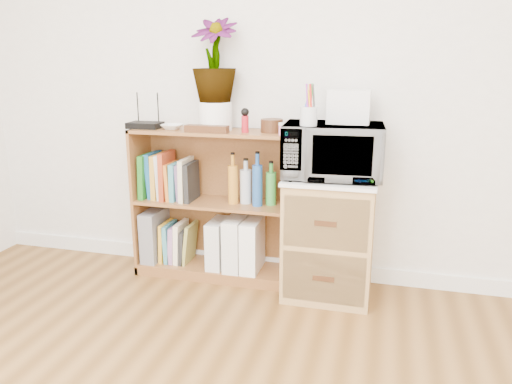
% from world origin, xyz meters
% --- Properties ---
extents(skirting_board, '(4.00, 0.02, 0.10)m').
position_xyz_m(skirting_board, '(0.00, 2.24, 0.05)').
color(skirting_board, white).
rests_on(skirting_board, ground).
extents(bookshelf, '(1.00, 0.30, 0.95)m').
position_xyz_m(bookshelf, '(-0.35, 2.10, 0.47)').
color(bookshelf, brown).
rests_on(bookshelf, ground).
extents(wicker_unit, '(0.50, 0.45, 0.70)m').
position_xyz_m(wicker_unit, '(0.40, 2.02, 0.35)').
color(wicker_unit, '#9E7542').
rests_on(wicker_unit, ground).
extents(microwave, '(0.57, 0.41, 0.30)m').
position_xyz_m(microwave, '(0.40, 2.02, 0.87)').
color(microwave, silver).
rests_on(microwave, wicker_unit).
extents(pen_cup, '(0.09, 0.09, 0.10)m').
position_xyz_m(pen_cup, '(0.28, 1.90, 1.07)').
color(pen_cup, silver).
rests_on(pen_cup, microwave).
extents(small_appliance, '(0.23, 0.19, 0.18)m').
position_xyz_m(small_appliance, '(0.47, 2.08, 1.11)').
color(small_appliance, silver).
rests_on(small_appliance, microwave).
extents(router, '(0.20, 0.14, 0.04)m').
position_xyz_m(router, '(-0.78, 2.08, 0.97)').
color(router, black).
rests_on(router, bookshelf).
extents(white_bowl, '(0.13, 0.13, 0.03)m').
position_xyz_m(white_bowl, '(-0.59, 2.07, 0.97)').
color(white_bowl, silver).
rests_on(white_bowl, bookshelf).
extents(plant_pot, '(0.20, 0.20, 0.17)m').
position_xyz_m(plant_pot, '(-0.33, 2.12, 1.03)').
color(plant_pot, white).
rests_on(plant_pot, bookshelf).
extents(potted_plant, '(0.27, 0.27, 0.49)m').
position_xyz_m(potted_plant, '(-0.33, 2.12, 1.36)').
color(potted_plant, '#36732E').
rests_on(potted_plant, plant_pot).
extents(trinket_box, '(0.26, 0.07, 0.04)m').
position_xyz_m(trinket_box, '(-0.34, 2.00, 0.97)').
color(trinket_box, '#38210F').
rests_on(trinket_box, bookshelf).
extents(kokeshi_doll, '(0.04, 0.04, 0.10)m').
position_xyz_m(kokeshi_doll, '(-0.12, 2.06, 1.00)').
color(kokeshi_doll, '#AC1521').
rests_on(kokeshi_doll, bookshelf).
extents(wooden_bowl, '(0.13, 0.13, 0.08)m').
position_xyz_m(wooden_bowl, '(0.03, 2.11, 0.99)').
color(wooden_bowl, '#371F0F').
rests_on(wooden_bowl, bookshelf).
extents(paint_jars, '(0.11, 0.04, 0.06)m').
position_xyz_m(paint_jars, '(0.14, 2.01, 0.98)').
color(paint_jars, '#D07382').
rests_on(paint_jars, bookshelf).
extents(file_box, '(0.10, 0.27, 0.33)m').
position_xyz_m(file_box, '(-0.77, 2.10, 0.24)').
color(file_box, slate).
rests_on(file_box, bookshelf).
extents(magazine_holder_left, '(0.10, 0.24, 0.31)m').
position_xyz_m(magazine_holder_left, '(-0.32, 2.09, 0.22)').
color(magazine_holder_left, silver).
rests_on(magazine_holder_left, bookshelf).
extents(magazine_holder_mid, '(0.11, 0.27, 0.33)m').
position_xyz_m(magazine_holder_mid, '(-0.20, 2.09, 0.24)').
color(magazine_holder_mid, silver).
rests_on(magazine_holder_mid, bookshelf).
extents(magazine_holder_right, '(0.10, 0.26, 0.33)m').
position_xyz_m(magazine_holder_right, '(-0.09, 2.09, 0.23)').
color(magazine_holder_right, white).
rests_on(magazine_holder_right, bookshelf).
extents(cookbooks, '(0.35, 0.20, 0.31)m').
position_xyz_m(cookbooks, '(-0.65, 2.10, 0.63)').
color(cookbooks, '#1C6B1C').
rests_on(cookbooks, bookshelf).
extents(liquor_bottles, '(0.30, 0.07, 0.32)m').
position_xyz_m(liquor_bottles, '(-0.10, 2.10, 0.65)').
color(liquor_bottles, orange).
rests_on(liquor_bottles, bookshelf).
extents(lower_books, '(0.22, 0.19, 0.27)m').
position_xyz_m(lower_books, '(-0.60, 2.10, 0.20)').
color(lower_books, gold).
rests_on(lower_books, bookshelf).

